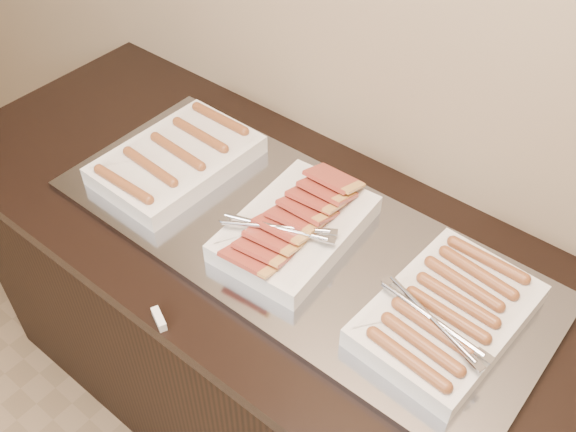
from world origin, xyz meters
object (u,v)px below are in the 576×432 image
object	(u,v)px
dish_left	(177,159)
dish_center	(295,226)
warming_tray	(294,238)
dish_right	(447,314)
counter	(298,352)

from	to	relation	value
dish_left	dish_center	distance (m)	0.39
warming_tray	dish_left	bearing A→B (deg)	180.00
dish_center	dish_left	bearing A→B (deg)	175.69
dish_center	dish_right	world-z (taller)	dish_center
counter	warming_tray	world-z (taller)	warming_tray
dish_left	dish_right	size ratio (longest dim) A/B	1.03
warming_tray	dish_right	size ratio (longest dim) A/B	3.05
counter	dish_left	xyz separation A→B (m)	(-0.40, 0.00, 0.50)
counter	warming_tray	size ratio (longest dim) A/B	1.72
counter	dish_left	distance (m)	0.64
counter	dish_right	bearing A→B (deg)	-0.55
counter	dish_center	size ratio (longest dim) A/B	5.27
warming_tray	dish_left	xyz separation A→B (m)	(-0.39, 0.00, 0.04)
counter	warming_tray	distance (m)	0.46
dish_right	warming_tray	bearing A→B (deg)	-176.98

